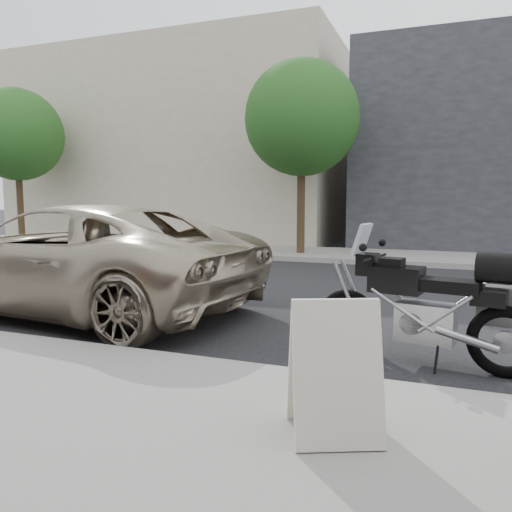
# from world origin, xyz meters

# --- Properties ---
(ground) EXTENTS (120.00, 120.00, 0.00)m
(ground) POSITION_xyz_m (0.00, 0.00, 0.00)
(ground) COLOR black
(ground) RESTS_ON ground
(far_sidewalk) EXTENTS (44.00, 3.00, 0.15)m
(far_sidewalk) POSITION_xyz_m (0.00, -6.50, 0.07)
(far_sidewalk) COLOR gray
(far_sidewalk) RESTS_ON ground
(far_building_cream) EXTENTS (14.00, 11.00, 8.00)m
(far_building_cream) POSITION_xyz_m (9.00, -13.50, 4.00)
(far_building_cream) COLOR #AA9E88
(far_building_cream) RESTS_ON ground
(street_tree_mid) EXTENTS (3.40, 3.40, 5.70)m
(street_tree_mid) POSITION_xyz_m (2.00, -6.00, 4.14)
(street_tree_mid) COLOR #3B2B1B
(street_tree_mid) RESTS_ON far_sidewalk
(street_tree_right) EXTENTS (3.40, 3.40, 5.70)m
(street_tree_right) POSITION_xyz_m (13.00, -6.00, 4.14)
(street_tree_right) COLOR #3B2B1B
(street_tree_right) RESTS_ON far_sidewalk
(motorcycle) EXTENTS (2.41, 0.86, 1.54)m
(motorcycle) POSITION_xyz_m (-2.03, 2.96, 0.66)
(motorcycle) COLOR black
(motorcycle) RESTS_ON ground
(minivan) EXTENTS (6.41, 3.44, 1.71)m
(minivan) POSITION_xyz_m (3.50, 2.19, 0.86)
(minivan) COLOR tan
(minivan) RESTS_ON ground
(sandwich_sign) EXTENTS (0.78, 0.76, 0.98)m
(sandwich_sign) POSITION_xyz_m (-1.38, 5.23, 0.64)
(sandwich_sign) COLOR white
(sandwich_sign) RESTS_ON near_sidewalk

